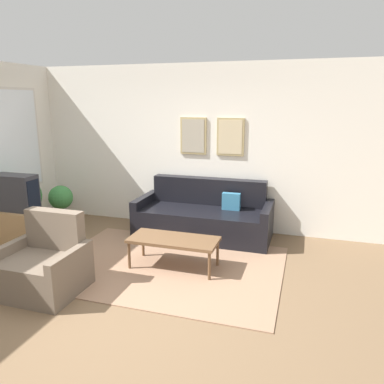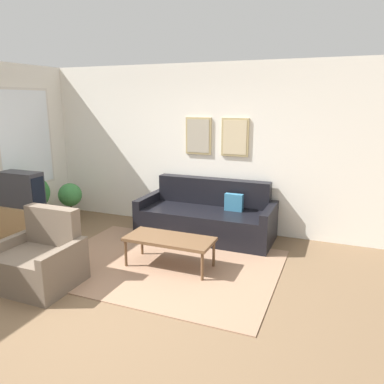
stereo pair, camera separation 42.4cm
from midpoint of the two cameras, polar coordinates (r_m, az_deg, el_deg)
The scene contains 10 objects.
ground_plane at distance 4.37m, azimuth -15.11°, elevation -15.72°, with size 16.00×16.00×0.00m, color brown.
area_rug at distance 5.02m, azimuth -6.41°, elevation -11.14°, with size 2.97×2.16×0.01m.
wall_back at distance 6.30m, azimuth -2.58°, elevation 6.81°, with size 8.00×0.09×2.70m.
couch at distance 5.96m, azimuth -0.16°, elevation -3.91°, with size 2.11×0.90×0.88m.
coffee_table at distance 4.84m, azimuth -5.35°, elevation -7.46°, with size 1.14×0.50×0.40m.
tv_stand at distance 6.01m, azimuth -26.70°, elevation -5.27°, with size 0.80×0.41×0.61m.
tv at distance 5.87m, azimuth -27.27°, elevation -0.10°, with size 0.63×0.28×0.51m.
armchair at distance 4.71m, azimuth -24.15°, elevation -10.36°, with size 0.89×0.76×0.88m.
potted_plant_tall at distance 6.47m, azimuth -26.07°, elevation -1.00°, with size 0.56×0.56×0.95m.
potted_plant_by_window at distance 7.03m, azimuth -21.00°, elevation -1.10°, with size 0.42×0.42×0.67m.
Camera 1 is at (1.94, -3.24, 2.11)m, focal length 35.00 mm.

